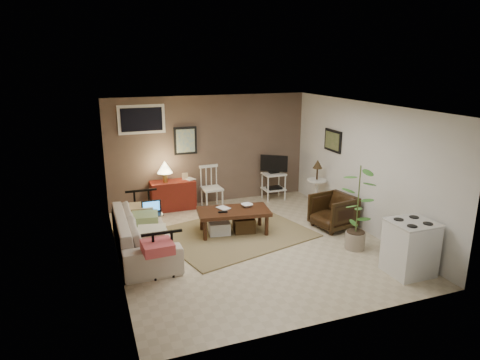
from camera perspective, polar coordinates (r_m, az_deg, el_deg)
name	(u,v)px	position (r m, az deg, el deg)	size (l,w,h in m)	color
floor	(251,244)	(7.62, 1.48, -8.49)	(5.00, 5.00, 0.00)	#C1B293
art_back	(185,141)	(9.31, -7.30, 5.22)	(0.50, 0.03, 0.60)	black
art_right	(333,141)	(9.06, 12.28, 5.15)	(0.03, 0.60, 0.45)	black
window	(142,119)	(9.08, -12.99, 7.88)	(0.96, 0.03, 0.60)	silver
rug	(235,233)	(8.02, -0.71, -7.13)	(2.55, 2.04, 0.02)	#8A7750
coffee_table	(233,220)	(7.94, -0.93, -5.31)	(1.39, 0.86, 0.50)	#3E1B11
sofa	(143,226)	(7.38, -12.79, -6.04)	(2.24, 0.66, 0.88)	beige
sofa_pillows	(148,226)	(7.11, -12.12, -5.98)	(0.43, 2.13, 0.15)	#F3EFC9
sofa_end_rails	(151,229)	(7.42, -11.77, -6.37)	(0.60, 2.24, 0.75)	black
laptop	(152,210)	(7.72, -11.66, -3.97)	(0.34, 0.25, 0.23)	black
red_console	(172,192)	(9.31, -9.02, -1.66)	(0.94, 0.42, 1.09)	maroon
spindle_chair	(211,189)	(9.30, -3.83, -1.14)	(0.44, 0.44, 0.92)	silver
tv_stand	(274,176)	(9.83, 4.54, 0.50)	(0.54, 0.40, 1.04)	silver
side_table	(317,179)	(9.27, 10.22, 0.15)	(0.41, 0.41, 1.10)	silver
armchair	(333,210)	(8.38, 12.32, -3.93)	(0.70, 0.66, 0.72)	black
potted_plant	(358,205)	(7.42, 15.44, -3.19)	(0.37, 0.37, 1.49)	gray
stove	(410,248)	(6.96, 21.74, -8.36)	(0.64, 0.60, 0.84)	silver
bowl	(247,201)	(8.02, 0.94, -2.85)	(0.21, 0.05, 0.21)	#3E1B11
book_table	(219,203)	(7.86, -2.76, -3.12)	(0.18, 0.02, 0.25)	#3E1B11
book_console	(186,175)	(9.24, -7.22, 0.69)	(0.18, 0.02, 0.24)	#3E1B11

